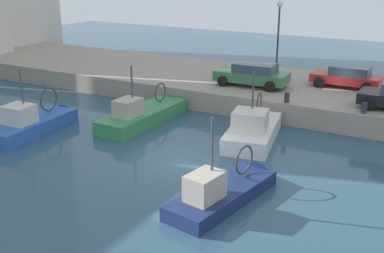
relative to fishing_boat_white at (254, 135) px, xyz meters
name	(u,v)px	position (x,y,z in m)	size (l,w,h in m)	color
water_surface	(187,163)	(-4.36, 1.38, -0.16)	(80.00, 80.00, 0.00)	#2D5166
quay_wall	(277,91)	(7.14, 1.38, 0.44)	(9.00, 56.00, 1.20)	#9E9384
fishing_boat_white	(254,135)	(0.00, 0.00, 0.00)	(6.09, 3.11, 4.52)	white
fishing_boat_blue	(37,128)	(-4.55, 10.32, -0.03)	(6.04, 2.24, 4.25)	#2D60B7
fishing_boat_navy	(228,195)	(-6.48, -1.60, -0.03)	(6.00, 2.58, 4.16)	navy
fishing_boat_green	(147,119)	(-0.38, 6.23, -0.05)	(6.92, 2.26, 4.20)	#388951
parked_car_red	(347,76)	(7.96, -2.69, 1.72)	(1.99, 4.02, 1.31)	red
parked_car_green	(252,74)	(5.51, 2.42, 1.76)	(2.20, 4.46, 1.39)	#387547
mooring_bollard_south	(364,108)	(2.99, -4.62, 1.31)	(0.28, 0.28, 0.55)	#2D2D33
mooring_bollard_mid	(287,97)	(2.99, -0.62, 1.31)	(0.28, 0.28, 0.55)	#2D2D33
quay_streetlamp	(279,27)	(8.64, 2.02, 4.29)	(0.36, 0.36, 4.83)	#38383D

